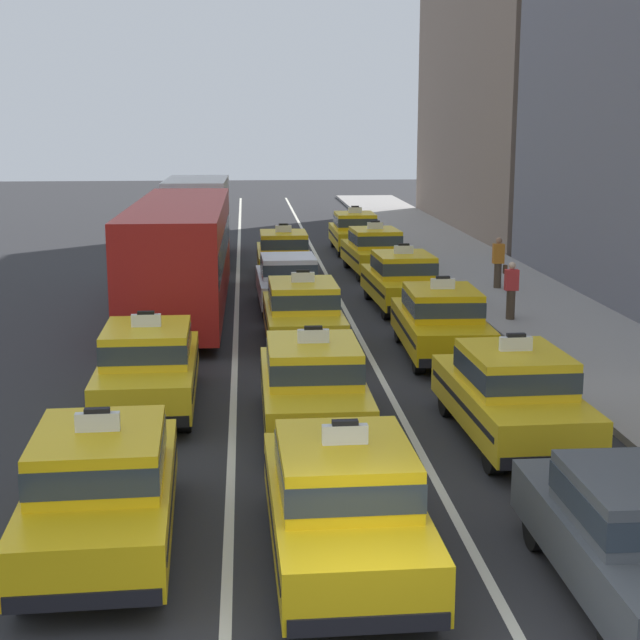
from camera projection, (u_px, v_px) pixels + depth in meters
name	position (u px, v px, depth m)	size (l,w,h in m)	color
lane_stripe_left_center	(237.00, 306.00, 28.95)	(0.14, 80.00, 0.01)	silver
lane_stripe_center_right	(342.00, 305.00, 29.19)	(0.14, 80.00, 0.01)	silver
sidewalk_curb	(578.00, 335.00, 24.72)	(4.00, 90.00, 0.15)	#9E9993
taxi_left_nearest	(102.00, 486.00, 12.47)	(1.99, 4.63, 1.96)	black
taxi_left_second	(148.00, 365.00, 18.58)	(1.90, 4.59, 1.96)	black
bus_left_third	(181.00, 252.00, 27.39)	(2.61, 11.22, 3.22)	black
box_truck_left_fourth	(198.00, 216.00, 37.81)	(2.39, 7.00, 3.27)	black
taxi_center_nearest	(344.00, 501.00, 11.99)	(1.90, 4.59, 1.96)	black
taxi_center_second	(313.00, 384.00, 17.27)	(1.83, 4.56, 1.96)	black
taxi_center_third	(303.00, 313.00, 23.54)	(1.88, 4.58, 1.96)	black
sedan_center_fourth	(288.00, 280.00, 28.47)	(1.86, 4.34, 1.58)	black
taxi_center_fifth	(284.00, 254.00, 33.73)	(1.84, 4.57, 1.96)	black
sedan_right_nearest	(638.00, 533.00, 11.11)	(1.78, 4.31, 1.58)	black
taxi_right_second	(512.00, 393.00, 16.69)	(1.95, 4.61, 1.96)	black
taxi_right_third	(441.00, 321.00, 22.63)	(1.93, 4.60, 1.96)	black
taxi_right_fourth	(403.00, 279.00, 28.42)	(1.96, 4.62, 1.96)	black
taxi_right_fifth	(374.00, 250.00, 34.70)	(2.02, 4.64, 1.96)	black
taxi_right_sixth	(355.00, 231.00, 40.48)	(1.83, 4.56, 1.96)	black
pedestrian_near_crosswalk	(511.00, 290.00, 26.21)	(0.36, 0.24, 1.58)	#473828
pedestrian_mid_block	(498.00, 263.00, 31.07)	(0.47, 0.24, 1.64)	#473828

